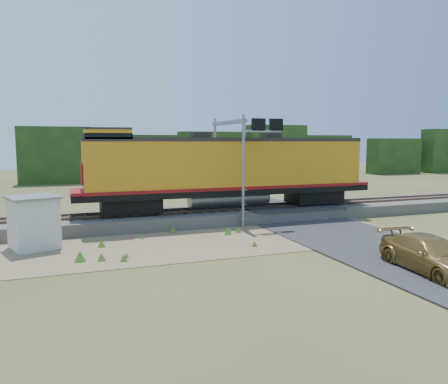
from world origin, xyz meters
name	(u,v)px	position (x,y,z in m)	size (l,w,h in m)	color
ground	(225,241)	(0.00, 0.00, 0.00)	(140.00, 140.00, 0.00)	#475123
ballast	(195,217)	(0.00, 6.00, 0.40)	(70.00, 5.00, 0.80)	slate
rails	(195,210)	(0.00, 6.00, 0.88)	(70.00, 1.54, 0.16)	brown
dirt_shoulder	(188,242)	(-2.00, 0.50, 0.01)	(26.00, 8.00, 0.03)	#8C7754
road	(326,229)	(7.00, 0.74, 0.09)	(7.00, 66.00, 0.86)	#38383A
tree_line_north	(130,159)	(0.00, 38.00, 3.07)	(130.00, 3.00, 6.50)	#1B3613
weed_clumps	(163,246)	(-3.50, 0.10, 0.00)	(15.00, 6.20, 0.56)	#407220
locomotive	(225,169)	(2.16, 6.00, 3.63)	(21.00, 3.20, 5.42)	black
shed	(34,222)	(-9.89, 1.83, 1.39)	(2.95, 2.95, 2.75)	silver
signal_gantry	(237,143)	(2.75, 5.33, 5.41)	(2.87, 6.20, 7.23)	gray
car	(431,255)	(6.24, -8.36, 0.76)	(2.12, 5.21, 1.51)	olive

